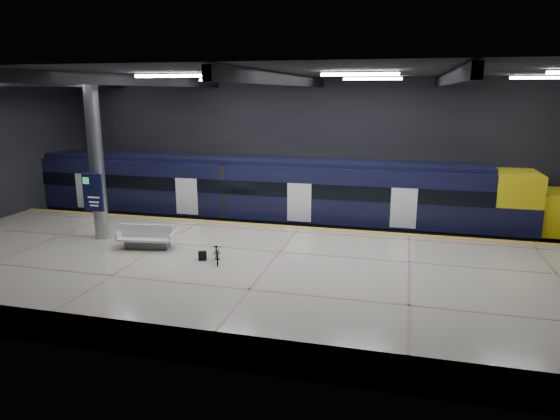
% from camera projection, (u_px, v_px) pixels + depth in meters
% --- Properties ---
extents(ground, '(30.00, 30.00, 0.00)m').
position_uv_depth(ground, '(286.00, 269.00, 21.07)').
color(ground, black).
rests_on(ground, ground).
extents(room_shell, '(30.10, 16.10, 8.05)m').
position_uv_depth(room_shell, '(286.00, 133.00, 19.75)').
color(room_shell, black).
rests_on(room_shell, ground).
extents(platform, '(30.00, 11.00, 1.10)m').
position_uv_depth(platform, '(270.00, 278.00, 18.58)').
color(platform, '#BBB19E').
rests_on(platform, ground).
extents(safety_strip, '(30.00, 0.40, 0.01)m').
position_uv_depth(safety_strip, '(300.00, 227.00, 23.40)').
color(safety_strip, gold).
rests_on(safety_strip, platform).
extents(rails, '(30.00, 1.52, 0.16)m').
position_uv_depth(rails, '(310.00, 233.00, 26.23)').
color(rails, gray).
rests_on(rails, ground).
extents(train, '(29.40, 2.84, 3.79)m').
position_uv_depth(train, '(282.00, 195.00, 26.14)').
color(train, black).
rests_on(train, ground).
extents(bench, '(2.38, 1.25, 1.00)m').
position_uv_depth(bench, '(147.00, 240.00, 20.25)').
color(bench, '#595B60').
rests_on(bench, platform).
extents(bicycle, '(0.99, 1.46, 0.73)m').
position_uv_depth(bicycle, '(217.00, 252.00, 18.66)').
color(bicycle, '#99999E').
rests_on(bicycle, platform).
extents(pannier_bag, '(0.34, 0.26, 0.35)m').
position_uv_depth(pannier_bag, '(203.00, 256.00, 18.85)').
color(pannier_bag, black).
rests_on(pannier_bag, platform).
extents(info_column, '(0.90, 0.78, 6.90)m').
position_uv_depth(info_column, '(96.00, 161.00, 20.99)').
color(info_column, '#9EA0A5').
rests_on(info_column, platform).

